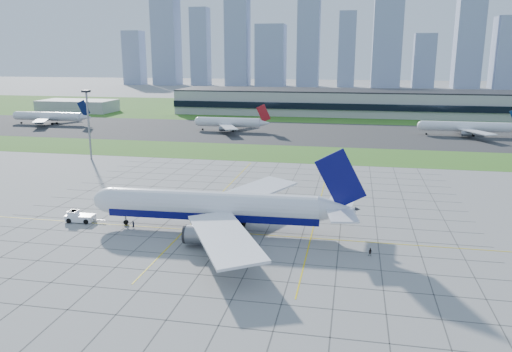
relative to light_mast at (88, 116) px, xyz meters
The scene contains 16 objects.
ground 96.89m from the light_mast, 42.88° to the right, with size 1400.00×1400.00×0.00m, color gray.
grass_median 76.07m from the light_mast, 19.65° to the left, with size 700.00×35.00×0.04m, color #3C6C1E.
asphalt_taxiway 107.52m from the light_mast, 48.81° to the left, with size 700.00×75.00×0.04m, color #383838.
grass_far 203.13m from the light_mast, 69.78° to the left, with size 700.00×145.00×0.04m, color #3C6C1E.
apron_markings 90.15m from the light_mast, 37.43° to the right, with size 120.00×130.00×0.03m.
terminal 198.37m from the light_mast, 56.29° to the left, with size 260.00×43.00×15.80m.
service_block 171.09m from the light_mast, 121.83° to the left, with size 50.00×25.00×8.00m, color #B7B7B2.
light_mast is the anchor object (origin of this frame).
city_skyline 461.11m from the light_mast, 82.33° to the left, with size 523.00×32.40×160.00m.
airliner 94.21m from the light_mast, 44.58° to the right, with size 61.39×62.16×19.32m.
pushback_tug 76.15m from the light_mast, 63.14° to the right, with size 9.43×3.49×2.61m.
crew_near 85.49m from the light_mast, 54.91° to the right, with size 0.70×0.46×1.91m, color black.
crew_far 125.79m from the light_mast, 36.63° to the right, with size 0.78×0.61×1.61m, color black.
distant_jet_0 111.11m from the light_mast, 130.48° to the left, with size 45.49×42.66×14.08m.
distant_jet_1 86.85m from the light_mast, 66.80° to the left, with size 37.56×42.66×14.08m.
distant_jet_2 172.61m from the light_mast, 29.81° to the left, with size 46.15×42.66×14.08m.
Camera 1 is at (25.87, -102.57, 38.10)m, focal length 35.00 mm.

